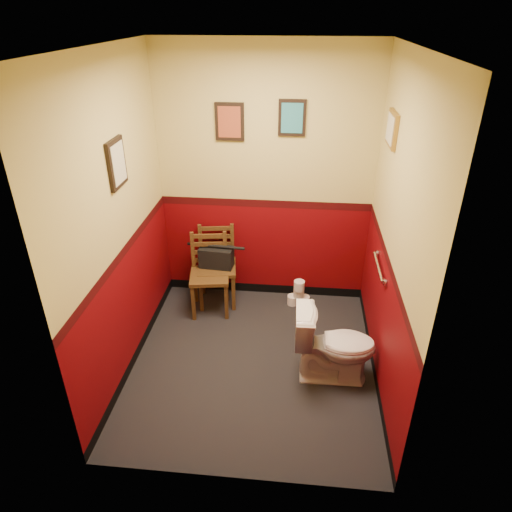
{
  "coord_description": "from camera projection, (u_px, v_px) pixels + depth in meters",
  "views": [
    {
      "loc": [
        0.35,
        -3.24,
        2.93
      ],
      "look_at": [
        0.0,
        0.25,
        1.0
      ],
      "focal_mm": 32.0,
      "sensor_mm": 36.0,
      "label": 1
    }
  ],
  "objects": [
    {
      "name": "wall_left",
      "position": [
        119.0,
        227.0,
        3.72
      ],
      "size": [
        0.0,
        2.4,
        2.7
      ],
      "primitive_type": "cube",
      "rotation": [
        1.57,
        0.0,
        1.57
      ],
      "color": "#580408",
      "rests_on": "ground"
    },
    {
      "name": "framed_print_back_a",
      "position": [
        230.0,
        122.0,
        4.39
      ],
      "size": [
        0.28,
        0.04,
        0.36
      ],
      "color": "black",
      "rests_on": "wall_back"
    },
    {
      "name": "ceiling",
      "position": [
        252.0,
        46.0,
        2.97
      ],
      "size": [
        2.2,
        2.4,
        0.0
      ],
      "primitive_type": "cube",
      "rotation": [
        3.14,
        0.0,
        0.0
      ],
      "color": "silver",
      "rests_on": "ground"
    },
    {
      "name": "wall_back",
      "position": [
        265.0,
        182.0,
        4.67
      ],
      "size": [
        2.2,
        0.0,
        2.7
      ],
      "primitive_type": "cube",
      "rotation": [
        1.57,
        0.0,
        0.0
      ],
      "color": "#580408",
      "rests_on": "ground"
    },
    {
      "name": "wall_right",
      "position": [
        394.0,
        239.0,
        3.52
      ],
      "size": [
        0.0,
        2.4,
        2.7
      ],
      "primitive_type": "cube",
      "rotation": [
        1.57,
        0.0,
        -1.57
      ],
      "color": "#580408",
      "rests_on": "ground"
    },
    {
      "name": "chair_left",
      "position": [
        210.0,
        274.0,
        4.84
      ],
      "size": [
        0.46,
        0.46,
        0.86
      ],
      "rotation": [
        0.0,
        0.0,
        0.15
      ],
      "color": "#543819",
      "rests_on": "floor"
    },
    {
      "name": "tp_stack",
      "position": [
        299.0,
        295.0,
        5.03
      ],
      "size": [
        0.25,
        0.15,
        0.32
      ],
      "color": "silver",
      "rests_on": "floor"
    },
    {
      "name": "toilet_brush",
      "position": [
        354.0,
        362.0,
        4.18
      ],
      "size": [
        0.11,
        0.11,
        0.4
      ],
      "color": "silver",
      "rests_on": "floor"
    },
    {
      "name": "framed_print_right",
      "position": [
        392.0,
        129.0,
        3.71
      ],
      "size": [
        0.04,
        0.34,
        0.28
      ],
      "color": "olive",
      "rests_on": "wall_right"
    },
    {
      "name": "framed_print_back_b",
      "position": [
        292.0,
        118.0,
        4.31
      ],
      "size": [
        0.26,
        0.04,
        0.34
      ],
      "color": "black",
      "rests_on": "wall_back"
    },
    {
      "name": "framed_print_left",
      "position": [
        117.0,
        163.0,
        3.56
      ],
      "size": [
        0.04,
        0.3,
        0.38
      ],
      "color": "black",
      "rests_on": "wall_left"
    },
    {
      "name": "floor",
      "position": [
        253.0,
        362.0,
        4.27
      ],
      "size": [
        2.2,
        2.4,
        0.0
      ],
      "primitive_type": "cube",
      "color": "black",
      "rests_on": "ground"
    },
    {
      "name": "chair_right",
      "position": [
        217.0,
        266.0,
        4.98
      ],
      "size": [
        0.46,
        0.46,
        0.87
      ],
      "rotation": [
        0.0,
        0.0,
        0.15
      ],
      "color": "#543819",
      "rests_on": "floor"
    },
    {
      "name": "handbag",
      "position": [
        216.0,
        257.0,
        4.89
      ],
      "size": [
        0.37,
        0.21,
        0.26
      ],
      "rotation": [
        0.0,
        0.0,
        -0.09
      ],
      "color": "black",
      "rests_on": "chair_right"
    },
    {
      "name": "toilet",
      "position": [
        334.0,
        345.0,
        3.95
      ],
      "size": [
        0.72,
        0.41,
        0.7
      ],
      "primitive_type": "imported",
      "rotation": [
        0.0,
        0.0,
        1.59
      ],
      "color": "white",
      "rests_on": "floor"
    },
    {
      "name": "grab_bar",
      "position": [
        379.0,
        267.0,
        3.94
      ],
      "size": [
        0.05,
        0.56,
        0.06
      ],
      "color": "silver",
      "rests_on": "wall_right"
    },
    {
      "name": "wall_front",
      "position": [
        230.0,
        325.0,
        2.58
      ],
      "size": [
        2.2,
        0.0,
        2.7
      ],
      "primitive_type": "cube",
      "rotation": [
        -1.57,
        0.0,
        0.0
      ],
      "color": "#580408",
      "rests_on": "ground"
    }
  ]
}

